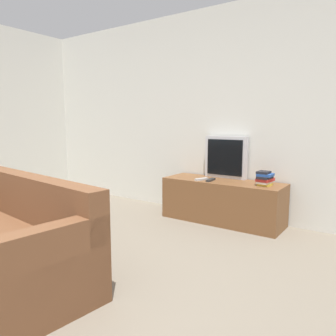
# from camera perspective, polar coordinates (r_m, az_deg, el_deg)

# --- Properties ---
(wall_back) EXTENTS (9.00, 0.06, 2.60)m
(wall_back) POSITION_cam_1_polar(r_m,az_deg,el_deg) (4.25, 8.90, 9.36)
(wall_back) COLOR silver
(wall_back) RESTS_ON ground_plane
(tv_stand) EXTENTS (1.43, 0.49, 0.50)m
(tv_stand) POSITION_cam_1_polar(r_m,az_deg,el_deg) (4.01, 9.46, -5.71)
(tv_stand) COLOR brown
(tv_stand) RESTS_ON ground_plane
(television) EXTENTS (0.54, 0.09, 0.52)m
(television) POSITION_cam_1_polar(r_m,az_deg,el_deg) (4.12, 10.06, 1.88)
(television) COLOR silver
(television) RESTS_ON tv_stand
(book_stack) EXTENTS (0.16, 0.23, 0.16)m
(book_stack) POSITION_cam_1_polar(r_m,az_deg,el_deg) (3.74, 16.51, -1.73)
(book_stack) COLOR gold
(book_stack) RESTS_ON tv_stand
(remote_on_stand) EXTENTS (0.06, 0.19, 0.02)m
(remote_on_stand) POSITION_cam_1_polar(r_m,az_deg,el_deg) (3.91, 7.45, -2.06)
(remote_on_stand) COLOR #2D2D2D
(remote_on_stand) RESTS_ON tv_stand
(remote_secondary) EXTENTS (0.11, 0.19, 0.02)m
(remote_secondary) POSITION_cam_1_polar(r_m,az_deg,el_deg) (3.94, 5.86, -1.95)
(remote_secondary) COLOR #B7B7B7
(remote_secondary) RESTS_ON tv_stand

